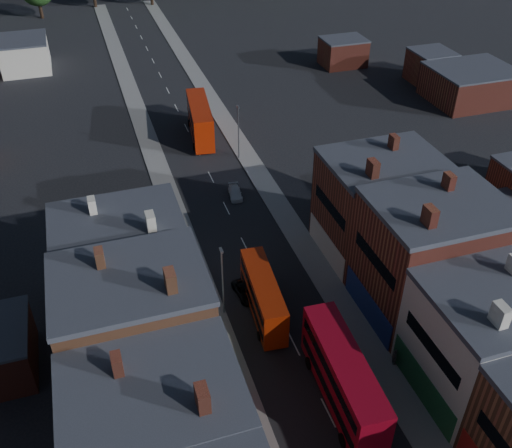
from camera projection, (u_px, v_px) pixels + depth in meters
pavement_west at (173, 208)px, 72.16m from camera, size 3.00×200.00×0.12m
pavement_east at (270, 191)px, 75.39m from camera, size 3.00×200.00×0.12m
lamp_post_2 at (222, 277)px, 54.31m from camera, size 0.25×0.70×8.12m
lamp_post_3 at (238, 129)px, 80.09m from camera, size 0.25×0.70×8.12m
bus_0 at (263, 296)px, 55.59m from camera, size 3.21×10.45×4.45m
bus_1 at (343, 377)px, 46.89m from camera, size 3.63×12.65×5.41m
bus_2 at (200, 120)px, 86.54m from camera, size 4.41×12.89×5.46m
car_2 at (245, 291)px, 58.86m from camera, size 2.25×4.09×1.09m
car_3 at (235, 193)px, 74.22m from camera, size 2.01×3.97×1.10m
ped_1 at (242, 437)px, 44.57m from camera, size 0.96×0.70×1.77m
ped_3 at (395, 357)px, 51.13m from camera, size 0.76×1.14×1.78m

